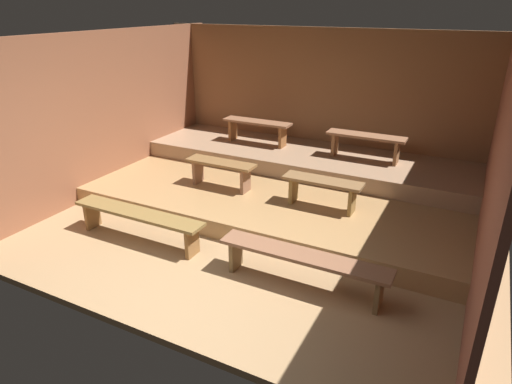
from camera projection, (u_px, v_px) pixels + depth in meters
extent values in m
cube|color=tan|center=(265.00, 219.00, 6.40)|extent=(6.22, 5.39, 0.08)
cube|color=#91613E|center=(324.00, 101.00, 7.81)|extent=(6.22, 0.06, 2.45)
cube|color=#995B3E|center=(110.00, 112.00, 7.06)|extent=(0.06, 5.39, 2.45)
cube|color=#975542|center=(496.00, 165.00, 4.76)|extent=(0.06, 5.39, 2.45)
cube|color=tan|center=(285.00, 191.00, 6.91)|extent=(5.42, 3.20, 0.26)
cube|color=tan|center=(306.00, 159.00, 7.52)|extent=(5.42, 1.47, 0.26)
cube|color=olive|center=(138.00, 213.00, 5.59)|extent=(1.86, 0.30, 0.04)
cube|color=olive|center=(92.00, 215.00, 6.01)|extent=(0.05, 0.24, 0.37)
cube|color=olive|center=(192.00, 242.00, 5.33)|extent=(0.05, 0.24, 0.37)
cube|color=#8F5F43|center=(303.00, 256.00, 4.66)|extent=(1.86, 0.30, 0.04)
cube|color=olive|center=(236.00, 254.00, 5.08)|extent=(0.05, 0.24, 0.37)
cube|color=olive|center=(379.00, 293.00, 4.40)|extent=(0.05, 0.24, 0.37)
cube|color=olive|center=(221.00, 163.00, 6.57)|extent=(1.07, 0.30, 0.04)
cube|color=#936447|center=(198.00, 171.00, 6.83)|extent=(0.05, 0.24, 0.37)
cube|color=#936447|center=(245.00, 180.00, 6.48)|extent=(0.05, 0.24, 0.37)
cube|color=olive|center=(323.00, 181.00, 5.91)|extent=(1.07, 0.30, 0.04)
cube|color=olive|center=(293.00, 189.00, 6.16)|extent=(0.05, 0.24, 0.37)
cube|color=olive|center=(352.00, 201.00, 5.81)|extent=(0.05, 0.24, 0.37)
cube|color=#905F42|center=(257.00, 122.00, 7.77)|extent=(1.22, 0.30, 0.04)
cube|color=#935B31|center=(233.00, 130.00, 8.06)|extent=(0.05, 0.24, 0.37)
cube|color=#935B31|center=(283.00, 137.00, 7.64)|extent=(0.05, 0.24, 0.37)
cube|color=#936142|center=(366.00, 136.00, 6.97)|extent=(1.22, 0.30, 0.04)
cube|color=brown|center=(335.00, 144.00, 7.25)|extent=(0.05, 0.24, 0.37)
cube|color=brown|center=(397.00, 153.00, 6.84)|extent=(0.05, 0.24, 0.37)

